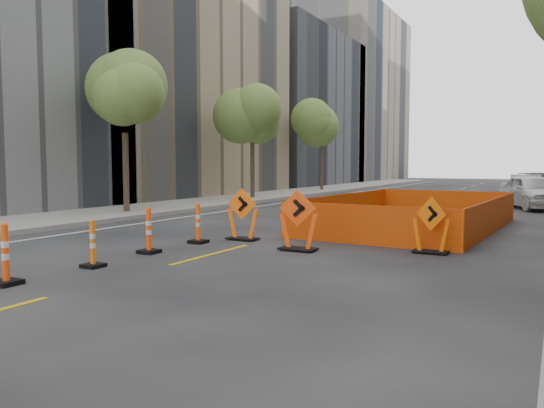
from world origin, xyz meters
The scene contains 18 objects.
ground_plane centered at (0.00, 0.00, 0.00)m, with size 140.00×140.00×0.00m, color black.
sidewalk_left centered at (-9.00, 12.00, 0.07)m, with size 4.00×90.00×0.15m, color gray.
bld_left_d centered at (-17.00, 39.20, 7.00)m, with size 12.00×16.00×14.00m, color #4C4C51.
bld_left_e centered at (-17.00, 55.60, 10.00)m, with size 12.00×20.00×20.00m, color gray.
tree_l_b centered at (-8.40, 10.00, 4.53)m, with size 2.80×2.80×5.95m.
tree_l_c centered at (-8.40, 20.00, 4.53)m, with size 2.80×2.80×5.95m.
tree_l_d centered at (-8.40, 30.00, 4.53)m, with size 2.80×2.80×5.95m.
channelizer_3 centered at (-1.36, -0.23, 0.54)m, with size 0.43×0.43×1.09m, color #F5400A, non-canonical shape.
channelizer_4 centered at (-1.24, 1.60, 0.49)m, with size 0.39×0.39×0.98m, color #E66009, non-canonical shape.
channelizer_5 centered at (-1.39, 3.42, 0.54)m, with size 0.43×0.43×1.09m, color #F7420A, non-canonical shape.
channelizer_6 centered at (-1.32, 5.25, 0.54)m, with size 0.42×0.42×1.07m, color #FF4A0A, non-canonical shape.
chevron_sign_left centered at (-0.59, 6.28, 0.71)m, with size 0.94×0.57×1.42m, color #FF5F0A, non-canonical shape.
chevron_sign_center centered at (1.51, 5.41, 0.74)m, with size 0.98×0.59×1.47m, color #FF490A, non-canonical shape.
chevron_sign_right centered at (4.39, 6.54, 0.66)m, with size 0.88×0.53×1.33m, color #E05B09, non-canonical shape.
safety_fence centered at (2.84, 11.14, 0.52)m, with size 4.86×8.28×1.03m, color #FF4C0D, non-canonical shape.
parked_car_near centered at (5.89, 21.05, 0.79)m, with size 1.87×4.64×1.58m, color silver.
parked_car_mid centered at (5.33, 26.19, 0.73)m, with size 1.55×4.43×1.46m, color #B7B6BC.
parked_car_far centered at (5.76, 33.97, 0.72)m, with size 2.03×4.99×1.45m, color black.
Camera 1 is at (6.97, -5.94, 2.10)m, focal length 35.00 mm.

